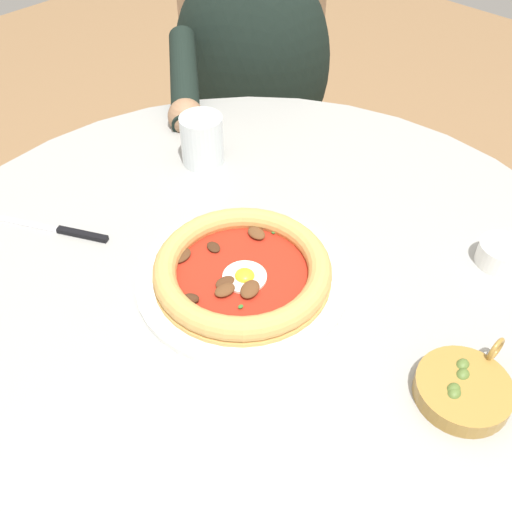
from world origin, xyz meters
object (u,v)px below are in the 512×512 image
Objects in this scene: diner_person at (252,137)px; cafe_chair_diner at (252,110)px; pizza_on_plate at (242,272)px; steak_knife at (62,230)px; water_glass at (202,143)px; ramekin_capers at (500,253)px; olive_pan at (463,389)px; dining_table at (254,350)px.

diner_person reaches higher than cafe_chair_diner.
steak_knife is (-0.12, 0.28, -0.02)m from pizza_on_plate.
water_glass is 1.34× the size of ramekin_capers.
water_glass is 0.51m from diner_person.
diner_person is (0.49, 0.82, -0.23)m from olive_pan.
dining_table is 7.62× the size of olive_pan.
dining_table is 0.18m from pizza_on_plate.
water_glass is 0.63m from cafe_chair_diner.
pizza_on_plate reaches higher than steak_knife.
pizza_on_plate is 0.30m from steak_knife.
cafe_chair_diner is (0.64, 0.60, -0.24)m from pizza_on_plate.
steak_knife is at bearing 176.25° from water_glass.
steak_knife is (-0.13, 0.29, 0.16)m from dining_table.
cafe_chair_diner is (0.10, 0.10, -0.00)m from diner_person.
olive_pan is at bearing -81.65° from pizza_on_plate.
water_glass is 0.64× the size of olive_pan.
dining_table is 0.36m from steak_knife.
diner_person reaches higher than dining_table.
water_glass is 0.44× the size of steak_knife.
olive_pan is at bearing -122.68° from cafe_chair_diner.
pizza_on_plate is (-0.01, 0.01, 0.18)m from dining_table.
cafe_chair_diner reaches higher than steak_knife.
dining_table is at bearing 96.48° from olive_pan.
pizza_on_plate is 0.77m from diner_person.
diner_person is 0.14m from cafe_chair_diner.
water_glass reaches higher than olive_pan.
water_glass is at bearing 103.80° from ramekin_capers.
diner_person is 1.38× the size of cafe_chair_diner.
pizza_on_plate is 2.16× the size of olive_pan.
water_glass is 0.60m from olive_pan.
cafe_chair_diner is (0.59, 0.92, -0.24)m from olive_pan.
steak_knife is at bearing -157.31° from cafe_chair_diner.
dining_table is 0.93× the size of diner_person.
pizza_on_plate is 0.91m from cafe_chair_diner.
water_glass is (0.15, 0.27, 0.20)m from dining_table.
ramekin_capers reaches higher than dining_table.
pizza_on_plate is at bearing 138.60° from dining_table.
pizza_on_plate is at bearing -136.90° from cafe_chair_diner.
diner_person is (0.53, 0.50, -0.24)m from pizza_on_plate.
cafe_chair_diner is (0.63, 0.61, -0.06)m from dining_table.
olive_pan is (0.04, -0.31, 0.17)m from dining_table.
cafe_chair_diner reaches higher than pizza_on_plate.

